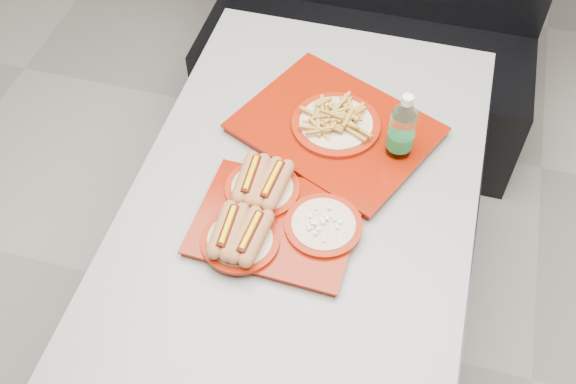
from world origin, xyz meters
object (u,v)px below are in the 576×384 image
(tray_near, at_px, (270,217))
(tray_far, at_px, (336,126))
(diner_table, at_px, (303,228))
(booth_bench, at_px, (369,40))
(water_bottle, at_px, (401,133))

(tray_near, bearing_deg, tray_far, 75.46)
(diner_table, xyz_separation_m, booth_bench, (0.00, 1.09, -0.18))
(booth_bench, relative_size, tray_far, 2.14)
(tray_far, relative_size, water_bottle, 2.74)
(booth_bench, bearing_deg, water_bottle, -76.54)
(booth_bench, bearing_deg, tray_far, -87.73)
(tray_near, bearing_deg, booth_bench, 87.29)
(tray_near, bearing_deg, diner_table, 65.00)
(tray_far, bearing_deg, booth_bench, 92.27)
(booth_bench, xyz_separation_m, water_bottle, (0.22, -0.91, 0.45))
(tray_far, height_order, water_bottle, water_bottle)
(water_bottle, bearing_deg, diner_table, -139.81)
(water_bottle, bearing_deg, tray_far, 165.79)
(booth_bench, relative_size, tray_near, 3.18)
(booth_bench, distance_m, water_bottle, 1.04)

